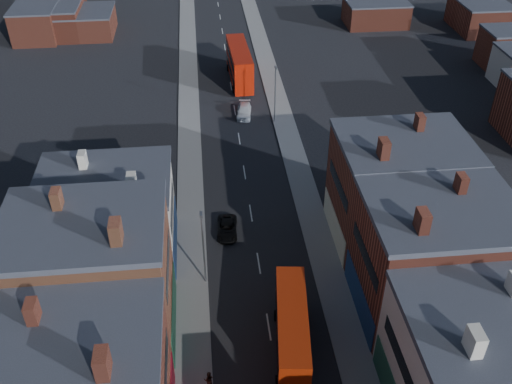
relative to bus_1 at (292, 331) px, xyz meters
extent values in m
cube|color=gray|center=(-8.00, 28.68, -2.37)|extent=(3.00, 200.00, 0.12)
cube|color=gray|center=(5.00, 28.68, -2.37)|extent=(3.00, 200.00, 0.12)
cylinder|color=slate|center=(-6.70, 8.68, 1.57)|extent=(0.16, 0.16, 8.00)
cube|color=slate|center=(-6.70, 8.68, 5.57)|extent=(0.25, 0.70, 0.25)
cylinder|color=slate|center=(3.70, 38.68, 1.57)|extent=(0.16, 0.16, 8.00)
cube|color=slate|center=(3.70, 38.68, 5.57)|extent=(0.25, 0.70, 0.25)
cube|color=red|center=(0.00, 0.00, -0.01)|extent=(3.54, 10.64, 4.18)
cube|color=black|center=(0.00, 0.00, -0.82)|extent=(3.50, 9.82, 0.85)
cube|color=black|center=(0.00, 0.00, 0.98)|extent=(3.50, 9.82, 0.85)
cylinder|color=black|center=(-1.56, -3.19, -1.96)|extent=(0.39, 0.98, 0.95)
cylinder|color=black|center=(0.80, -3.45, -1.96)|extent=(0.39, 0.98, 0.95)
cylinder|color=black|center=(-0.80, 3.45, -1.96)|extent=(0.39, 0.98, 0.95)
cylinder|color=black|center=(1.56, 3.19, -1.96)|extent=(0.39, 0.98, 0.95)
cube|color=#A21807|center=(0.00, 52.42, 0.45)|extent=(3.30, 12.52, 4.97)
cube|color=black|center=(0.00, 52.42, -0.51)|extent=(3.32, 11.53, 1.02)
cube|color=black|center=(0.00, 52.42, 1.63)|extent=(3.32, 11.53, 1.02)
cylinder|color=black|center=(-1.26, 48.39, -1.87)|extent=(0.38, 1.14, 1.13)
cylinder|color=black|center=(1.56, 48.50, -1.87)|extent=(0.38, 1.14, 1.13)
cylinder|color=black|center=(-1.56, 56.34, -1.87)|extent=(0.38, 1.14, 1.13)
cylinder|color=black|center=(1.26, 56.44, -1.87)|extent=(0.38, 1.14, 1.13)
imported|color=black|center=(-4.26, 15.60, -1.83)|extent=(2.30, 4.49, 1.21)
imported|color=silver|center=(-0.30, 40.99, -1.75)|extent=(2.53, 4.95, 1.38)
imported|color=#3C2218|center=(-6.80, -2.78, -1.51)|extent=(0.81, 0.49, 1.60)
camera|label=1|loc=(-5.98, -29.95, 35.55)|focal=40.00mm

